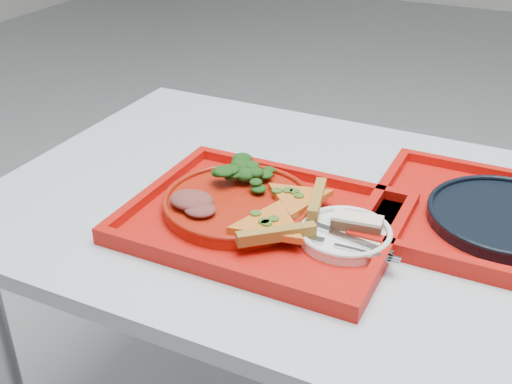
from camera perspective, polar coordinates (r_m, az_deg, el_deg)
table at (r=1.16m, az=14.78°, el=-6.68°), size 1.60×0.80×0.75m
tray_main at (r=1.10m, az=0.69°, el=-2.69°), size 0.45×0.35×0.01m
tray_far at (r=1.17m, az=21.19°, el=-2.76°), size 0.45×0.35×0.01m
dinner_plate at (r=1.12m, az=-1.63°, el=-1.14°), size 0.26×0.26×0.02m
side_plate at (r=1.05m, az=7.90°, el=-3.90°), size 0.15×0.15×0.01m
navy_plate at (r=1.16m, az=21.31°, el=-2.17°), size 0.26×0.26×0.02m
pizza_slice_a at (r=1.03m, az=1.27°, el=-2.71°), size 0.19×0.19×0.02m
pizza_slice_b at (r=1.11m, az=3.71°, el=-0.39°), size 0.16×0.15×0.02m
salad_heap at (r=1.17m, az=-0.69°, el=2.01°), size 0.09×0.08×0.05m
meat_portion at (r=1.10m, az=-5.74°, el=-0.72°), size 0.08×0.06×0.02m
dessert_bar at (r=1.05m, az=8.96°, el=-2.69°), size 0.08×0.04×0.02m
knife at (r=1.03m, az=7.36°, el=-3.70°), size 0.19×0.05×0.01m
fork at (r=1.01m, az=6.87°, el=-4.62°), size 0.19×0.03×0.01m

